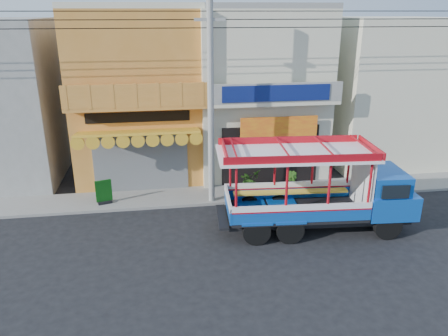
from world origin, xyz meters
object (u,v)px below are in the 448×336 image
(potted_plant_b, at_px, (293,183))
(green_sign, at_px, (104,194))
(utility_pole, at_px, (214,87))
(potted_plant_a, at_px, (250,180))
(songthaew_truck, at_px, (331,189))

(potted_plant_b, bearing_deg, green_sign, 40.12)
(utility_pole, relative_size, potted_plant_a, 28.32)
(green_sign, bearing_deg, songthaew_truck, -21.53)
(utility_pole, distance_m, songthaew_truck, 6.04)
(utility_pole, height_order, songthaew_truck, utility_pole)
(songthaew_truck, height_order, potted_plant_b, songthaew_truck)
(potted_plant_a, bearing_deg, utility_pole, 171.45)
(potted_plant_b, bearing_deg, utility_pole, 44.52)
(utility_pole, relative_size, green_sign, 26.65)
(potted_plant_b, bearing_deg, potted_plant_a, 21.10)
(songthaew_truck, xyz_separation_m, green_sign, (-8.70, 3.43, -1.07))
(utility_pole, xyz_separation_m, green_sign, (-4.73, 0.39, -4.47))
(green_sign, height_order, potted_plant_a, green_sign)
(potted_plant_a, bearing_deg, potted_plant_b, -55.90)
(songthaew_truck, distance_m, potted_plant_b, 3.40)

